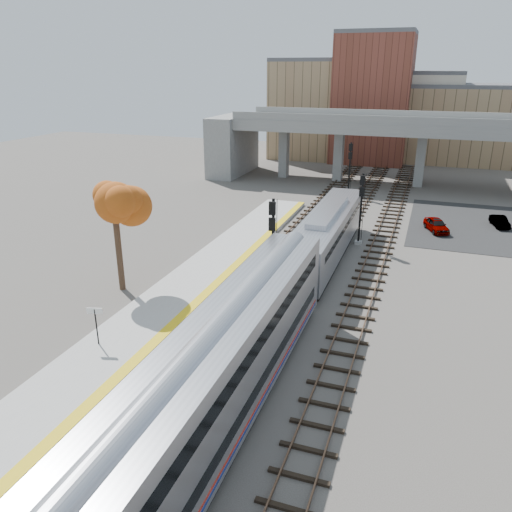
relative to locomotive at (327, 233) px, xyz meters
The scene contains 16 objects.
ground 13.84m from the locomotive, 94.20° to the right, with size 160.00×160.00×0.00m, color #47423D.
platform 16.05m from the locomotive, 121.22° to the right, with size 4.50×60.00×0.35m, color #9E9E99.
yellow_strip 15.14m from the locomotive, 115.01° to the right, with size 0.70×60.00×0.01m, color yellow.
tracks 2.47m from the locomotive, 93.43° to the right, with size 10.70×95.00×0.25m.
overpass 31.83m from the locomotive, 82.88° to the left, with size 54.00×12.00×9.50m.
buildings_far 53.26m from the locomotive, 89.72° to the left, with size 43.00×21.00×20.60m.
parking_lot 19.52m from the locomotive, 47.90° to the left, with size 14.00×18.00×0.04m, color black.
locomotive is the anchor object (origin of this frame).
coach 22.61m from the locomotive, 90.00° to the right, with size 3.03×25.00×5.00m.
signal_mast_near 8.72m from the locomotive, 104.06° to the right, with size 0.60×0.64×7.01m.
signal_mast_mid 5.10m from the locomotive, 66.59° to the left, with size 0.60×0.64×6.51m.
signal_mast_far 23.37m from the locomotive, 95.16° to the left, with size 0.60×0.64×6.53m.
station_sign 20.73m from the locomotive, 116.49° to the right, with size 0.88×0.30×2.27m.
tree 17.30m from the locomotive, 139.19° to the right, with size 3.60×3.60×8.78m.
car_a 14.02m from the locomotive, 51.66° to the left, with size 1.53×3.79×1.29m, color #99999E.
car_b 20.79m from the locomotive, 44.99° to the left, with size 1.15×3.29×1.08m, color #99999E.
Camera 1 is at (8.48, -25.37, 15.12)m, focal length 35.00 mm.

